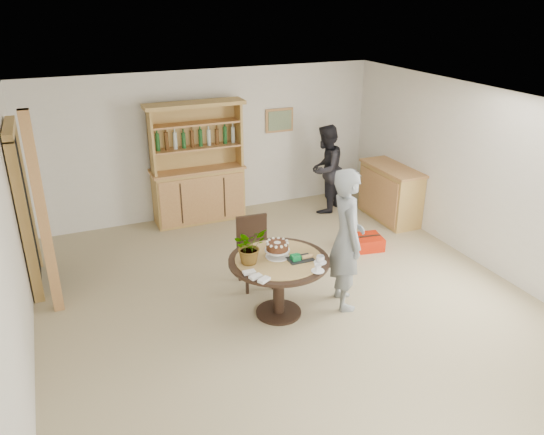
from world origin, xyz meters
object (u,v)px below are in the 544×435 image
at_px(sideboard, 390,193).
at_px(adult_person, 325,169).
at_px(teen_boy, 347,239).
at_px(dining_table, 279,270).
at_px(dining_chair, 254,247).
at_px(red_suitcase, 362,243).
at_px(hutch, 198,182).

height_order(sideboard, adult_person, adult_person).
distance_m(teen_boy, adult_person, 3.10).
relative_size(dining_table, dining_chair, 1.27).
height_order(dining_chair, teen_boy, teen_boy).
relative_size(dining_chair, adult_person, 0.60).
relative_size(teen_boy, red_suitcase, 2.72).
distance_m(sideboard, dining_chair, 3.16).
relative_size(sideboard, red_suitcase, 1.91).
distance_m(sideboard, red_suitcase, 1.40).
bearing_deg(teen_boy, hutch, 30.18).
height_order(sideboard, dining_table, sideboard).
relative_size(hutch, sideboard, 1.62).
bearing_deg(sideboard, hutch, 157.79).
bearing_deg(sideboard, teen_boy, -135.49).
distance_m(sideboard, dining_table, 3.55).
relative_size(sideboard, adult_person, 0.81).
height_order(sideboard, red_suitcase, sideboard).
relative_size(hutch, red_suitcase, 3.10).
xyz_separation_m(hutch, sideboard, (3.04, -1.24, -0.22)).
xyz_separation_m(sideboard, teen_boy, (-2.10, -2.07, 0.42)).
height_order(dining_chair, red_suitcase, dining_chair).
xyz_separation_m(dining_table, teen_boy, (0.85, -0.10, 0.29)).
bearing_deg(red_suitcase, dining_table, -139.49).
bearing_deg(red_suitcase, sideboard, 48.20).
distance_m(sideboard, teen_boy, 2.98).
xyz_separation_m(sideboard, red_suitcase, (-1.06, -0.84, -0.37)).
bearing_deg(adult_person, teen_boy, 27.56).
bearing_deg(sideboard, dining_chair, -158.89).
height_order(hutch, sideboard, hutch).
relative_size(dining_table, teen_boy, 0.67).
bearing_deg(teen_boy, dining_chair, 56.61).
bearing_deg(teen_boy, dining_table, 97.65).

